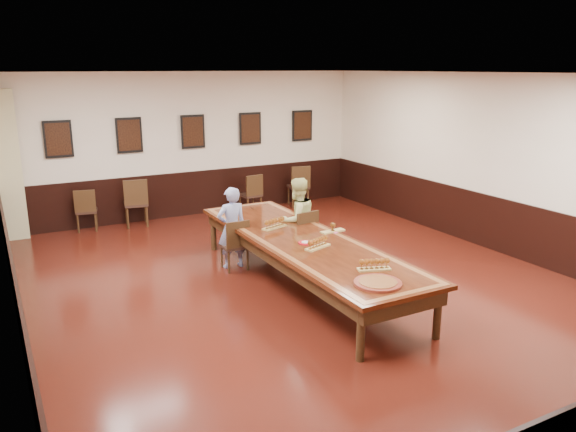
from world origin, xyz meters
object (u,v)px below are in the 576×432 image
conference_table (304,248)px  spare_chair_b (136,202)px  spare_chair_d (298,185)px  carved_platter (378,283)px  chair_woman (301,236)px  person_man (232,228)px  person_woman (297,220)px  spare_chair_a (86,209)px  chair_man (234,244)px  spare_chair_c (250,194)px

conference_table → spare_chair_b: bearing=107.1°
spare_chair_b → spare_chair_d: spare_chair_b is taller
carved_platter → chair_woman: bearing=78.0°
spare_chair_b → person_man: 3.45m
person_woman → spare_chair_a: bearing=-60.0°
spare_chair_a → carved_platter: spare_chair_a is taller
chair_man → person_man: size_ratio=0.63×
spare_chair_a → person_man: 3.93m
person_woman → spare_chair_d: bearing=-127.6°
chair_woman → spare_chair_d: (2.01, 3.65, 0.03)m
person_man → conference_table: 1.45m
spare_chair_c → spare_chair_d: bearing=179.3°
spare_chair_a → conference_table: bearing=129.3°
chair_woman → person_man: person_man is taller
person_man → conference_table: person_man is taller
person_woman → carved_platter: person_woman is taller
conference_table → carved_platter: bearing=-93.9°
spare_chair_c → spare_chair_d: size_ratio=0.92×
person_woman → conference_table: bearing=57.7°
spare_chair_c → person_woman: 3.50m
spare_chair_b → person_woman: bearing=127.1°
spare_chair_b → person_woman: person_woman is taller
chair_woman → spare_chair_c: (0.67, 3.52, -0.01)m
spare_chair_b → carved_platter: spare_chair_b is taller
spare_chair_a → carved_platter: bearing=121.0°
chair_man → conference_table: 1.37m
spare_chair_a → person_woman: bearing=140.4°
chair_woman → spare_chair_b: spare_chair_b is taller
chair_man → spare_chair_d: size_ratio=0.87×
person_woman → conference_table: 1.17m
spare_chair_d → conference_table: 5.24m
person_woman → conference_table: (-0.48, -1.06, -0.13)m
chair_man → chair_woman: size_ratio=0.92×
chair_woman → carved_platter: 3.06m
person_man → carved_platter: bearing=99.9°
carved_platter → person_woman: bearing=78.7°
person_man → person_woman: bearing=169.3°
person_man → conference_table: bearing=117.6°
person_man → person_woman: size_ratio=0.94×
spare_chair_d → spare_chair_a: bearing=10.7°
chair_man → spare_chair_c: spare_chair_c is taller
chair_man → chair_woman: chair_woman is taller
spare_chair_a → person_woman: size_ratio=0.60×
spare_chair_b → conference_table: spare_chair_b is taller
spare_chair_d → person_woman: 4.09m
conference_table → spare_chair_d: bearing=61.4°
chair_woman → spare_chair_a: 4.81m
spare_chair_c → person_man: person_man is taller
chair_man → chair_woman: bearing=169.1°
chair_woman → conference_table: size_ratio=0.19×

